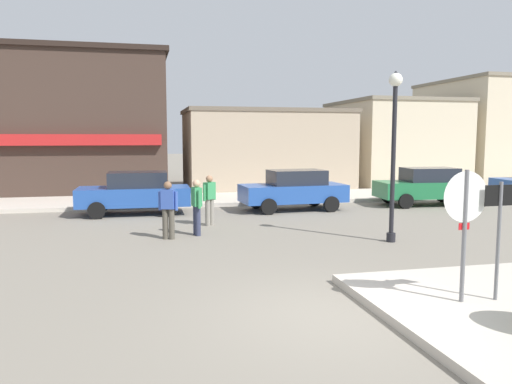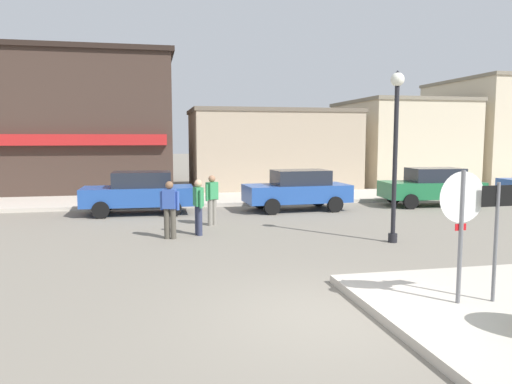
% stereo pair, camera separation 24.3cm
% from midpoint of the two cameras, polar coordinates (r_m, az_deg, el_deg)
% --- Properties ---
extents(ground_plane, '(160.00, 160.00, 0.00)m').
position_cam_midpoint_polar(ground_plane, '(8.20, 9.60, -13.86)').
color(ground_plane, gray).
extents(kerb_far, '(80.00, 4.00, 0.15)m').
position_cam_midpoint_polar(kerb_far, '(22.27, -4.45, -0.81)').
color(kerb_far, beige).
rests_on(kerb_far, ground).
extents(stop_sign, '(0.82, 0.08, 2.30)m').
position_cam_midpoint_polar(stop_sign, '(8.61, 23.16, -2.89)').
color(stop_sign, slate).
rests_on(stop_sign, ground).
extents(one_way_sign, '(0.60, 0.07, 2.10)m').
position_cam_midpoint_polar(one_way_sign, '(8.97, 26.46, -3.90)').
color(one_way_sign, slate).
rests_on(one_way_sign, ground).
extents(lamp_post, '(0.36, 0.36, 4.54)m').
position_cam_midpoint_polar(lamp_post, '(13.72, 16.19, 6.64)').
color(lamp_post, black).
rests_on(lamp_post, ground).
extents(parked_car_nearest, '(4.03, 1.94, 1.56)m').
position_cam_midpoint_polar(parked_car_nearest, '(18.78, -12.86, -0.01)').
color(parked_car_nearest, '#234C9E').
rests_on(parked_car_nearest, ground).
extents(parked_car_second, '(4.08, 2.03, 1.56)m').
position_cam_midpoint_polar(parked_car_second, '(19.30, 5.14, 0.29)').
color(parked_car_second, '#234C9E').
rests_on(parked_car_second, ground).
extents(parked_car_third, '(4.13, 2.14, 1.56)m').
position_cam_midpoint_polar(parked_car_third, '(21.80, 19.76, 0.63)').
color(parked_car_third, '#1E6B3D').
rests_on(parked_car_third, ground).
extents(pedestrian_crossing_near, '(0.55, 0.33, 1.61)m').
position_cam_midpoint_polar(pedestrian_crossing_near, '(13.98, -9.34, -1.81)').
color(pedestrian_crossing_near, '#4C473D').
rests_on(pedestrian_crossing_near, ground).
extents(pedestrian_crossing_far, '(0.29, 0.56, 1.61)m').
position_cam_midpoint_polar(pedestrian_crossing_far, '(14.41, -6.12, -1.52)').
color(pedestrian_crossing_far, '#2D334C').
rests_on(pedestrian_crossing_far, ground).
extents(pedestrian_kerb_side, '(0.49, 0.41, 1.61)m').
position_cam_midpoint_polar(pedestrian_kerb_side, '(15.99, -4.61, -0.74)').
color(pedestrian_kerb_side, gray).
rests_on(pedestrian_kerb_side, ground).
extents(building_corner_shop, '(11.42, 10.21, 7.02)m').
position_cam_midpoint_polar(building_corner_shop, '(29.10, -20.78, 7.25)').
color(building_corner_shop, '#3D2D26').
rests_on(building_corner_shop, ground).
extents(building_storefront_left_near, '(8.76, 5.13, 4.28)m').
position_cam_midpoint_polar(building_storefront_left_near, '(27.11, 2.09, 4.85)').
color(building_storefront_left_near, tan).
rests_on(building_storefront_left_near, ground).
extents(building_storefront_left_mid, '(6.45, 7.32, 5.00)m').
position_cam_midpoint_polar(building_storefront_left_mid, '(31.84, 16.33, 5.46)').
color(building_storefront_left_mid, beige).
rests_on(building_storefront_left_mid, ground).
extents(building_storefront_right_near, '(7.51, 8.12, 6.45)m').
position_cam_midpoint_polar(building_storefront_right_near, '(36.43, 26.54, 6.27)').
color(building_storefront_right_near, beige).
rests_on(building_storefront_right_near, ground).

